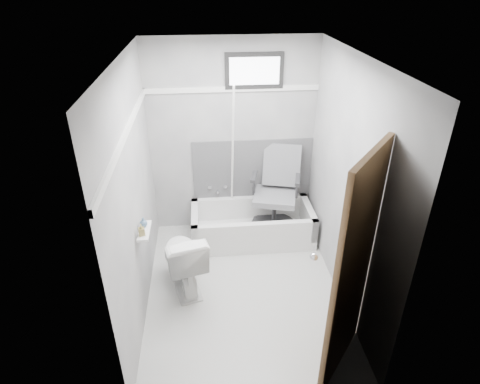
{
  "coord_description": "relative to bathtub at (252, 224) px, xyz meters",
  "views": [
    {
      "loc": [
        -0.34,
        -3.24,
        3.0
      ],
      "look_at": [
        0.0,
        0.35,
        1.0
      ],
      "focal_mm": 30.0,
      "sensor_mm": 36.0,
      "label": 1
    }
  ],
  "objects": [
    {
      "name": "faucet",
      "position": [
        -0.41,
        0.34,
        0.34
      ],
      "size": [
        0.26,
        0.1,
        0.16
      ],
      "primitive_type": null,
      "color": "silver",
      "rests_on": "wall_back"
    },
    {
      "name": "floor",
      "position": [
        -0.21,
        -0.93,
        -0.21
      ],
      "size": [
        2.6,
        2.6,
        0.0
      ],
      "primitive_type": "plane",
      "color": "silver",
      "rests_on": "ground"
    },
    {
      "name": "office_chair",
      "position": [
        0.28,
        0.05,
        0.43
      ],
      "size": [
        0.73,
        0.73,
        1.03
      ],
      "primitive_type": null,
      "rotation": [
        0.0,
        0.0,
        -0.25
      ],
      "color": "slate",
      "rests_on": "bathtub"
    },
    {
      "name": "trim_left",
      "position": [
        -1.2,
        -0.93,
        1.61
      ],
      "size": [
        0.02,
        2.6,
        0.06
      ],
      "primitive_type": "cube",
      "color": "white",
      "rests_on": "wall_left"
    },
    {
      "name": "backerboard",
      "position": [
        0.04,
        0.36,
        0.59
      ],
      "size": [
        1.5,
        0.02,
        0.78
      ],
      "primitive_type": "cube",
      "color": "#4C4C4F",
      "rests_on": "wall_back"
    },
    {
      "name": "shelf",
      "position": [
        -1.14,
        -1.05,
        0.69
      ],
      "size": [
        0.1,
        0.32,
        0.02
      ],
      "primitive_type": "cube",
      "color": "white",
      "rests_on": "wall_left"
    },
    {
      "name": "window",
      "position": [
        0.04,
        0.36,
        1.81
      ],
      "size": [
        0.66,
        0.04,
        0.4
      ],
      "primitive_type": null,
      "color": "black",
      "rests_on": "wall_back"
    },
    {
      "name": "door",
      "position": [
        0.77,
        -2.21,
        0.79
      ],
      "size": [
        0.78,
        0.78,
        2.0
      ],
      "primitive_type": null,
      "color": "brown",
      "rests_on": "floor"
    },
    {
      "name": "wall_left",
      "position": [
        -1.21,
        -0.93,
        0.99
      ],
      "size": [
        0.02,
        2.6,
        2.4
      ],
      "primitive_type": "cube",
      "color": "gray",
      "rests_on": "floor"
    },
    {
      "name": "wall_front",
      "position": [
        -0.21,
        -2.23,
        0.99
      ],
      "size": [
        2.0,
        0.02,
        2.4
      ],
      "primitive_type": "cube",
      "color": "gray",
      "rests_on": "floor"
    },
    {
      "name": "bathtub",
      "position": [
        0.0,
        0.0,
        0.0
      ],
      "size": [
        1.5,
        0.7,
        0.42
      ],
      "primitive_type": null,
      "color": "silver",
      "rests_on": "floor"
    },
    {
      "name": "soap_bottle_a",
      "position": [
        -1.15,
        -1.13,
        0.76
      ],
      "size": [
        0.07,
        0.07,
        0.12
      ],
      "primitive_type": "imported",
      "rotation": [
        0.0,
        0.0,
        0.29
      ],
      "color": "olive",
      "rests_on": "shelf"
    },
    {
      "name": "wall_right",
      "position": [
        0.79,
        -0.93,
        0.99
      ],
      "size": [
        0.02,
        2.6,
        2.4
      ],
      "primitive_type": "cube",
      "color": "gray",
      "rests_on": "floor"
    },
    {
      "name": "soap_bottle_b",
      "position": [
        -1.15,
        -0.99,
        0.75
      ],
      "size": [
        0.08,
        0.08,
        0.09
      ],
      "primitive_type": "imported",
      "rotation": [
        0.0,
        0.0,
        0.18
      ],
      "color": "#486785",
      "rests_on": "shelf"
    },
    {
      "name": "wall_back",
      "position": [
        -0.21,
        0.37,
        0.99
      ],
      "size": [
        2.0,
        0.02,
        2.4
      ],
      "primitive_type": "cube",
      "color": "gray",
      "rests_on": "floor"
    },
    {
      "name": "ceiling",
      "position": [
        -0.21,
        -0.93,
        2.19
      ],
      "size": [
        2.6,
        2.6,
        0.0
      ],
      "primitive_type": "plane",
      "rotation": [
        3.14,
        0.0,
        0.0
      ],
      "color": "silver",
      "rests_on": "floor"
    },
    {
      "name": "trim_back",
      "position": [
        -0.21,
        0.36,
        1.61
      ],
      "size": [
        2.0,
        0.02,
        0.06
      ],
      "primitive_type": "cube",
      "color": "white",
      "rests_on": "wall_back"
    },
    {
      "name": "pole",
      "position": [
        -0.23,
        0.13,
        0.84
      ],
      "size": [
        0.02,
        0.57,
        1.88
      ],
      "primitive_type": "cylinder",
      "rotation": [
        0.29,
        0.0,
        0.0
      ],
      "color": "white",
      "rests_on": "bathtub"
    },
    {
      "name": "toilet",
      "position": [
        -0.83,
        -0.81,
        0.15
      ],
      "size": [
        0.58,
        0.81,
        0.72
      ],
      "primitive_type": "imported",
      "rotation": [
        0.0,
        0.0,
        3.4
      ],
      "color": "white",
      "rests_on": "floor"
    }
  ]
}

